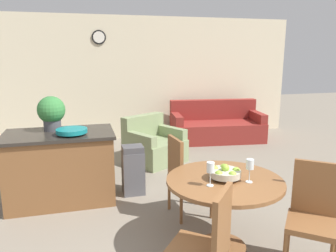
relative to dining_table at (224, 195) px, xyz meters
name	(u,v)px	position (x,y,z in m)	size (l,w,h in m)	color
wall_back	(123,79)	(-0.36, 4.62, 0.78)	(8.00, 0.09, 2.70)	beige
dining_table	(224,195)	(0.00, 0.00, 0.00)	(1.11, 1.11, 0.73)	brown
dining_chair_near_left	(206,244)	(-0.44, -0.66, -0.04)	(0.59, 0.59, 0.96)	brown
dining_chair_near_right	(313,212)	(0.66, -0.44, -0.04)	(0.59, 0.59, 0.96)	brown
dining_chair_far_side	(184,173)	(-0.15, 0.77, -0.04)	(0.46, 0.46, 0.96)	brown
fruit_bowl	(225,173)	(0.00, 0.00, 0.23)	(0.30, 0.30, 0.15)	#B7B29E
wine_glass_left	(211,168)	(-0.19, -0.11, 0.33)	(0.07, 0.07, 0.22)	silver
wine_glass_right	(250,165)	(0.19, -0.13, 0.33)	(0.07, 0.07, 0.22)	silver
kitchen_island	(61,167)	(-1.57, 1.57, -0.11)	(1.36, 0.81, 0.92)	brown
teal_bowl	(72,131)	(-1.41, 1.42, 0.40)	(0.38, 0.38, 0.08)	#147A7F
potted_plant	(51,112)	(-1.65, 1.73, 0.59)	(0.35, 0.35, 0.45)	#4C4C51
trash_bin	(133,170)	(-0.64, 1.55, -0.23)	(0.29, 0.26, 0.68)	#56565B
couch	(216,127)	(1.61, 3.94, -0.27)	(2.08, 1.14, 0.87)	maroon
armchair	(153,146)	(-0.07, 2.83, -0.29)	(1.17, 1.16, 0.81)	gray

